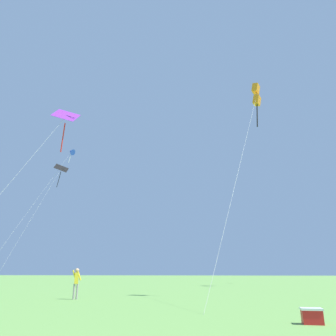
{
  "coord_description": "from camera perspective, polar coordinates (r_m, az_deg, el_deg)",
  "views": [
    {
      "loc": [
        2.34,
        -2.53,
        1.41
      ],
      "look_at": [
        -3.65,
        28.29,
        11.45
      ],
      "focal_mm": 35.17,
      "sensor_mm": 36.0,
      "label": 1
    }
  ],
  "objects": [
    {
      "name": "kite_orange_box",
      "position": [
        24.47,
        15.04,
        11.98
      ],
      "size": [
        3.74,
        8.96,
        14.22
      ],
      "color": "orange",
      "rests_on": "ground_plane"
    },
    {
      "name": "picnic_cooler",
      "position": [
        11.24,
        23.69,
        -22.43
      ],
      "size": [
        0.6,
        0.4,
        0.44
      ],
      "color": "red",
      "rests_on": "ground_plane"
    },
    {
      "name": "person_with_spool",
      "position": [
        20.4,
        -15.6,
        -18.26
      ],
      "size": [
        0.52,
        0.29,
        1.67
      ],
      "color": "gray",
      "rests_on": "ground_plane"
    },
    {
      "name": "kite_blue_delta",
      "position": [
        48.33,
        -16.45,
        2.68
      ],
      "size": [
        3.83,
        11.2,
        18.27
      ],
      "color": "blue",
      "rests_on": "ground_plane"
    },
    {
      "name": "kite_black_large",
      "position": [
        45.25,
        -18.32,
        -0.82
      ],
      "size": [
        2.61,
        8.61,
        15.3
      ],
      "color": "black",
      "rests_on": "ground_plane"
    },
    {
      "name": "kite_purple_streamer",
      "position": [
        25.13,
        -17.69,
        7.4
      ],
      "size": [
        3.74,
        7.39,
        13.13
      ],
      "color": "purple",
      "rests_on": "ground_plane"
    }
  ]
}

